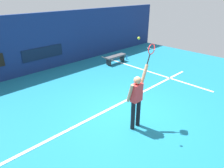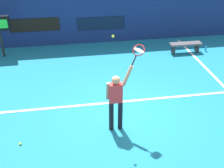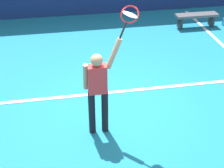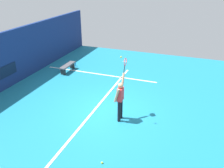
% 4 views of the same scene
% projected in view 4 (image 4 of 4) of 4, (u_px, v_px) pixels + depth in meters
% --- Properties ---
extents(ground_plane, '(18.00, 18.00, 0.00)m').
position_uv_depth(ground_plane, '(108.00, 111.00, 10.48)').
color(ground_plane, teal).
extents(sponsor_banner_center, '(2.20, 0.03, 0.60)m').
position_uv_depth(sponsor_banner_center, '(1.00, 74.00, 11.90)').
color(sponsor_banner_center, '#0C1933').
extents(court_baseline, '(10.00, 0.10, 0.01)m').
position_uv_depth(court_baseline, '(96.00, 108.00, 10.66)').
color(court_baseline, white).
rests_on(court_baseline, ground_plane).
extents(court_sideline, '(0.10, 7.00, 0.01)m').
position_uv_depth(court_sideline, '(99.00, 74.00, 14.28)').
color(court_sideline, white).
rests_on(court_sideline, ground_plane).
extents(tennis_player, '(0.69, 0.31, 1.97)m').
position_uv_depth(tennis_player, '(120.00, 98.00, 9.44)').
color(tennis_player, black).
rests_on(tennis_player, ground_plane).
extents(tennis_racket, '(0.41, 0.27, 0.62)m').
position_uv_depth(tennis_racket, '(125.00, 63.00, 9.34)').
color(tennis_racket, black).
extents(tennis_ball, '(0.07, 0.07, 0.07)m').
position_uv_depth(tennis_ball, '(121.00, 57.00, 8.61)').
color(tennis_ball, '#CCE033').
extents(court_bench, '(1.40, 0.36, 0.45)m').
position_uv_depth(court_bench, '(68.00, 66.00, 14.56)').
color(court_bench, '#4C4C51').
rests_on(court_bench, ground_plane).
extents(water_bottle, '(0.07, 0.07, 0.24)m').
position_uv_depth(water_bottle, '(75.00, 64.00, 15.49)').
color(water_bottle, '#338CD8').
rests_on(water_bottle, ground_plane).
extents(spare_ball, '(0.07, 0.07, 0.07)m').
position_uv_depth(spare_ball, '(102.00, 163.00, 7.57)').
color(spare_ball, '#CCE033').
rests_on(spare_ball, ground_plane).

